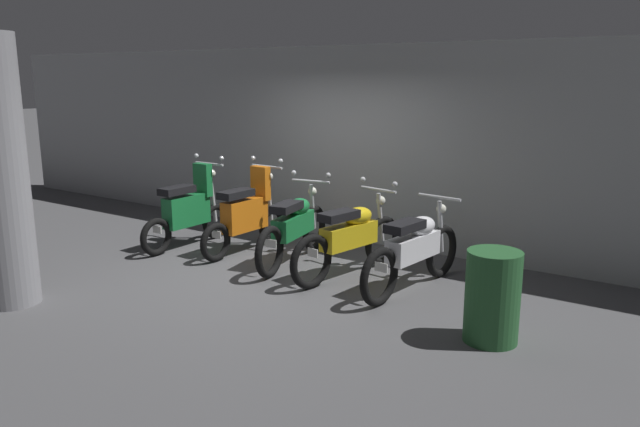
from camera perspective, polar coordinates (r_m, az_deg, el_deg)
ground_plane at (r=7.79m, az=-4.76°, el=-5.54°), size 80.00×80.00×0.00m
back_wall at (r=9.20m, az=3.46°, el=6.42°), size 16.00×0.30×2.86m
motorbike_slot_0 at (r=9.06m, az=-12.07°, el=0.28°), size 0.59×1.68×1.29m
motorbike_slot_1 at (r=8.65m, az=-6.81°, el=-0.11°), size 0.59×1.68×1.29m
motorbike_slot_2 at (r=8.07m, az=-2.41°, el=-1.21°), size 0.60×1.94×1.15m
motorbike_slot_3 at (r=7.56m, az=2.84°, el=-2.18°), size 0.61×1.93×1.15m
motorbike_slot_4 at (r=7.12m, az=8.72°, el=-3.25°), size 0.56×1.95×1.03m
trash_bin at (r=5.93m, az=15.68°, el=-7.43°), size 0.50×0.50×0.87m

